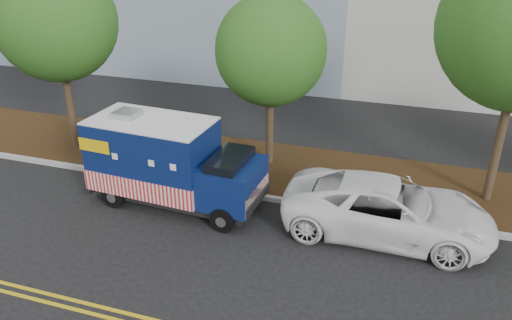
% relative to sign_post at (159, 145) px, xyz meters
% --- Properties ---
extents(ground, '(120.00, 120.00, 0.00)m').
position_rel_sign_post_xyz_m(ground, '(2.57, -1.79, -1.20)').
color(ground, black).
rests_on(ground, ground).
extents(curb, '(120.00, 0.18, 0.15)m').
position_rel_sign_post_xyz_m(curb, '(2.57, -0.39, -1.12)').
color(curb, '#9E9E99').
rests_on(curb, ground).
extents(mulch_strip, '(120.00, 4.00, 0.15)m').
position_rel_sign_post_xyz_m(mulch_strip, '(2.57, 1.71, -1.12)').
color(mulch_strip, black).
rests_on(mulch_strip, ground).
extents(centerline_near, '(120.00, 0.10, 0.01)m').
position_rel_sign_post_xyz_m(centerline_near, '(2.57, -6.24, -1.19)').
color(centerline_near, gold).
rests_on(centerline_near, ground).
extents(tree_a, '(4.22, 4.22, 7.01)m').
position_rel_sign_post_xyz_m(tree_a, '(-4.19, 1.04, 3.69)').
color(tree_a, '#38281C').
rests_on(tree_a, ground).
extents(tree_b, '(3.68, 3.68, 6.05)m').
position_rel_sign_post_xyz_m(tree_b, '(3.29, 2.00, 2.99)').
color(tree_b, '#38281C').
rests_on(tree_b, ground).
extents(sign_post, '(0.06, 0.06, 2.40)m').
position_rel_sign_post_xyz_m(sign_post, '(0.00, 0.00, 0.00)').
color(sign_post, '#473828').
rests_on(sign_post, ground).
extents(food_truck, '(5.57, 2.39, 2.87)m').
position_rel_sign_post_xyz_m(food_truck, '(1.03, -1.41, 0.10)').
color(food_truck, black).
rests_on(food_truck, ground).
extents(white_car, '(5.79, 2.69, 1.61)m').
position_rel_sign_post_xyz_m(white_car, '(7.65, -1.13, -0.40)').
color(white_car, white).
rests_on(white_car, ground).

